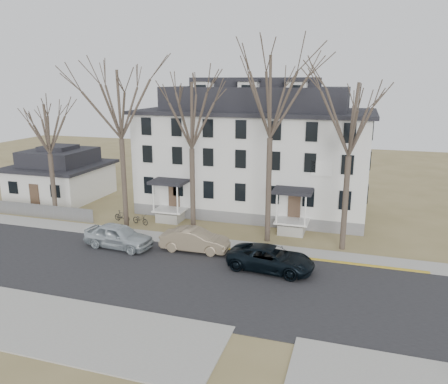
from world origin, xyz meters
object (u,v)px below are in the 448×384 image
(boarding_house, at_px, (255,152))
(car_tan, at_px, (195,240))
(tree_mid_right, at_px, (352,114))
(car_silver, at_px, (118,236))
(small_house, at_px, (61,176))
(tree_far_left, at_px, (119,100))
(tree_mid_left, at_px, (191,111))
(tree_bungalow, at_px, (47,126))
(tree_center, at_px, (271,91))
(bicycle_left, at_px, (140,220))
(car_navy, at_px, (271,259))
(bicycle_right, at_px, (122,217))

(boarding_house, distance_m, car_tan, 12.66)
(tree_mid_right, height_order, car_silver, tree_mid_right)
(small_house, distance_m, tree_far_left, 15.00)
(tree_mid_left, bearing_deg, tree_bungalow, 180.00)
(tree_center, distance_m, car_silver, 15.01)
(small_house, bearing_deg, tree_center, -15.08)
(tree_center, xyz_separation_m, bicycle_left, (-10.99, 0.56, -10.65))
(tree_center, bearing_deg, small_house, 164.92)
(small_house, distance_m, tree_mid_left, 19.53)
(tree_bungalow, relative_size, car_navy, 1.95)
(tree_far_left, bearing_deg, tree_mid_left, 0.00)
(car_silver, bearing_deg, car_navy, -87.63)
(tree_center, relative_size, car_navy, 2.66)
(tree_mid_right, xyz_separation_m, bicycle_left, (-16.49, 0.56, -9.17))
(car_navy, bearing_deg, car_tan, 80.44)
(small_house, xyz_separation_m, car_tan, (18.51, -9.76, -1.45))
(tree_far_left, xyz_separation_m, car_silver, (2.01, -4.61, -9.47))
(tree_far_left, height_order, car_tan, tree_far_left)
(tree_far_left, bearing_deg, small_house, 150.61)
(car_silver, relative_size, bicycle_right, 3.28)
(tree_far_left, xyz_separation_m, bicycle_left, (1.01, 0.56, -9.91))
(tree_center, bearing_deg, tree_far_left, 180.00)
(tree_far_left, bearing_deg, bicycle_left, 29.06)
(small_house, bearing_deg, bicycle_left, -25.13)
(car_tan, height_order, bicycle_left, car_tan)
(tree_mid_left, relative_size, car_silver, 2.49)
(small_house, xyz_separation_m, tree_bungalow, (4.00, -6.20, 5.87))
(tree_mid_right, height_order, bicycle_right, tree_mid_right)
(tree_mid_left, bearing_deg, tree_far_left, 180.00)
(small_house, bearing_deg, car_tan, -27.79)
(tree_far_left, height_order, tree_bungalow, tree_far_left)
(tree_mid_left, relative_size, car_tan, 2.62)
(tree_mid_right, bearing_deg, car_tan, -160.40)
(car_tan, bearing_deg, bicycle_left, 55.42)
(tree_mid_left, xyz_separation_m, car_tan, (1.51, -3.56, -8.80))
(car_silver, bearing_deg, bicycle_right, 33.09)
(tree_bungalow, bearing_deg, tree_mid_right, 0.00)
(car_navy, bearing_deg, boarding_house, 23.69)
(car_tan, distance_m, car_navy, 6.01)
(car_silver, bearing_deg, boarding_house, -23.63)
(boarding_house, relative_size, bicycle_right, 13.34)
(car_navy, bearing_deg, tree_mid_right, -33.43)
(tree_bungalow, bearing_deg, car_silver, -27.11)
(boarding_house, bearing_deg, bicycle_right, -143.24)
(car_silver, height_order, bicycle_right, car_silver)
(bicycle_right, bearing_deg, boarding_house, -45.15)
(tree_far_left, bearing_deg, boarding_house, 42.18)
(bicycle_left, bearing_deg, boarding_house, -31.11)
(small_house, xyz_separation_m, tree_mid_left, (17.00, -6.20, 7.35))
(small_house, height_order, bicycle_left, small_house)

